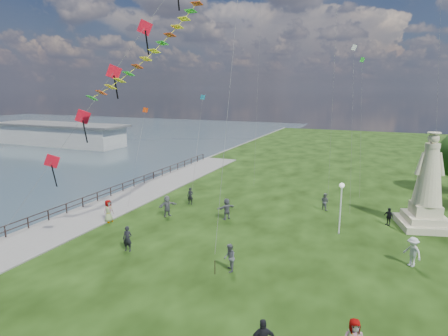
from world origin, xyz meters
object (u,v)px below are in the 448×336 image
at_px(pier_pavilion, 60,134).
at_px(person_6, 190,196).
at_px(person_11, 227,209).
at_px(person_1, 229,258).
at_px(statue, 427,193).
at_px(person_9, 389,217).
at_px(person_7, 325,202).
at_px(person_8, 412,252).
at_px(lamppost, 341,197).
at_px(person_10, 109,211).
at_px(person_5, 167,206).
at_px(person_0, 127,239).

bearing_deg(pier_pavilion, person_6, -31.26).
height_order(pier_pavilion, person_11, pier_pavilion).
bearing_deg(person_1, person_11, 179.12).
xyz_separation_m(statue, person_9, (-2.66, -0.59, -2.18)).
bearing_deg(person_7, statue, -162.00).
height_order(person_1, person_7, person_1).
distance_m(person_6, person_7, 12.73).
bearing_deg(person_8, person_6, -153.54).
xyz_separation_m(pier_pavilion, lamppost, (58.72, -29.35, 1.09)).
distance_m(lamppost, person_7, 6.23).
xyz_separation_m(person_1, person_9, (9.10, 12.47, -0.14)).
height_order(pier_pavilion, person_10, pier_pavilion).
relative_size(person_5, person_6, 1.14).
relative_size(statue, person_1, 4.38).
distance_m(person_9, person_10, 23.29).
relative_size(person_7, person_10, 0.83).
bearing_deg(person_0, lamppost, 22.55).
xyz_separation_m(person_1, person_6, (-8.64, 11.27, -0.06)).
relative_size(person_1, person_7, 1.10).
height_order(lamppost, person_8, lamppost).
height_order(person_5, person_8, person_8).
height_order(person_6, person_7, person_6).
xyz_separation_m(person_5, person_7, (12.55, 7.15, -0.14)).
xyz_separation_m(person_6, person_8, (19.02, -6.14, 0.14)).
xyz_separation_m(person_6, person_7, (12.31, 3.23, -0.02)).
bearing_deg(person_1, pier_pavilion, -150.04).
height_order(person_1, person_9, person_1).
bearing_deg(person_8, person_11, -149.77).
xyz_separation_m(lamppost, person_0, (-13.16, -8.94, -2.04)).
bearing_deg(person_0, person_5, 88.24).
distance_m(pier_pavilion, person_7, 61.63).
xyz_separation_m(person_0, person_7, (11.27, 14.48, -0.09)).
relative_size(person_10, person_11, 1.05).
height_order(statue, person_6, statue).
distance_m(person_6, person_9, 17.78).
distance_m(person_7, person_9, 5.79).
distance_m(person_8, person_9, 7.46).
distance_m(statue, person_11, 16.24).
xyz_separation_m(statue, person_1, (-11.76, -13.06, -2.04)).
bearing_deg(person_11, lamppost, 126.04).
height_order(lamppost, person_9, lamppost).
height_order(person_1, person_8, person_8).
bearing_deg(pier_pavilion, person_10, -40.11).
xyz_separation_m(person_0, person_9, (16.70, 12.45, -0.15)).
distance_m(statue, person_10, 26.06).
relative_size(person_6, person_7, 1.03).
bearing_deg(statue, person_9, 177.87).
xyz_separation_m(statue, person_6, (-20.40, -1.80, -2.10)).
bearing_deg(person_1, person_5, -153.91).
xyz_separation_m(pier_pavilion, person_0, (45.57, -38.28, -0.94)).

